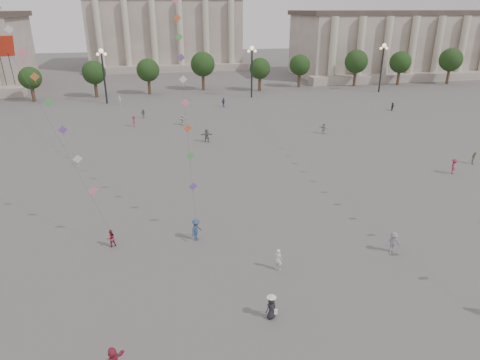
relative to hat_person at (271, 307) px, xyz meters
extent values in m
plane|color=#504E4B|center=(0.27, -1.21, -0.83)|extent=(360.00, 360.00, 0.00)
cube|color=gray|center=(75.27, 93.79, 7.17)|extent=(80.00, 22.00, 16.00)
cube|color=#433831|center=(75.27, 93.79, 15.77)|extent=(81.60, 22.44, 1.20)
cube|color=gray|center=(75.27, 80.79, 0.17)|extent=(84.00, 4.00, 2.00)
cube|color=gray|center=(0.27, 128.79, 9.17)|extent=(46.00, 30.00, 20.00)
cube|color=gray|center=(0.27, 111.79, 0.17)|extent=(48.30, 4.00, 2.00)
cylinder|color=#38261C|center=(-29.73, 76.79, 0.93)|extent=(0.70, 0.70, 3.52)
sphere|color=black|center=(-29.73, 76.79, 4.61)|extent=(5.12, 5.12, 5.12)
cylinder|color=#38261C|center=(-17.73, 76.79, 0.93)|extent=(0.70, 0.70, 3.52)
sphere|color=black|center=(-17.73, 76.79, 4.61)|extent=(5.12, 5.12, 5.12)
cylinder|color=#38261C|center=(-5.73, 76.79, 0.93)|extent=(0.70, 0.70, 3.52)
sphere|color=black|center=(-5.73, 76.79, 4.61)|extent=(5.12, 5.12, 5.12)
cylinder|color=#38261C|center=(6.27, 76.79, 0.93)|extent=(0.70, 0.70, 3.52)
sphere|color=black|center=(6.27, 76.79, 4.61)|extent=(5.12, 5.12, 5.12)
cylinder|color=#38261C|center=(18.27, 76.79, 0.93)|extent=(0.70, 0.70, 3.52)
sphere|color=black|center=(18.27, 76.79, 4.61)|extent=(5.12, 5.12, 5.12)
cylinder|color=#38261C|center=(30.27, 76.79, 0.93)|extent=(0.70, 0.70, 3.52)
sphere|color=black|center=(30.27, 76.79, 4.61)|extent=(5.12, 5.12, 5.12)
cylinder|color=#38261C|center=(42.27, 76.79, 0.93)|extent=(0.70, 0.70, 3.52)
sphere|color=black|center=(42.27, 76.79, 4.61)|extent=(5.12, 5.12, 5.12)
cylinder|color=#38261C|center=(54.27, 76.79, 0.93)|extent=(0.70, 0.70, 3.52)
sphere|color=black|center=(54.27, 76.79, 4.61)|extent=(5.12, 5.12, 5.12)
cylinder|color=#38261C|center=(66.27, 76.79, 0.93)|extent=(0.70, 0.70, 3.52)
sphere|color=black|center=(66.27, 76.79, 4.61)|extent=(5.12, 5.12, 5.12)
cylinder|color=#262628|center=(-14.73, 68.79, 4.17)|extent=(0.36, 0.36, 10.00)
sphere|color=#FFE5B2|center=(-14.73, 68.79, 9.37)|extent=(0.90, 0.90, 0.90)
sphere|color=#FFE5B2|center=(-15.43, 68.79, 8.77)|extent=(0.60, 0.60, 0.60)
sphere|color=#FFE5B2|center=(-14.03, 68.79, 8.77)|extent=(0.60, 0.60, 0.60)
cylinder|color=#262628|center=(15.27, 68.79, 4.17)|extent=(0.36, 0.36, 10.00)
sphere|color=#FFE5B2|center=(15.27, 68.79, 9.37)|extent=(0.90, 0.90, 0.90)
sphere|color=#FFE5B2|center=(14.57, 68.79, 8.77)|extent=(0.60, 0.60, 0.60)
sphere|color=#FFE5B2|center=(15.97, 68.79, 8.77)|extent=(0.60, 0.60, 0.60)
cylinder|color=#262628|center=(45.27, 68.79, 4.17)|extent=(0.36, 0.36, 10.00)
sphere|color=#FFE5B2|center=(45.27, 68.79, 9.37)|extent=(0.90, 0.90, 0.90)
sphere|color=#FFE5B2|center=(44.57, 68.79, 8.77)|extent=(0.60, 0.60, 0.60)
sphere|color=#FFE5B2|center=(45.97, 68.79, 8.77)|extent=(0.60, 0.60, 0.60)
imported|color=navy|center=(7.72, 60.73, 0.07)|extent=(1.09, 1.01, 1.80)
imported|color=silver|center=(-1.30, 48.61, 0.04)|extent=(1.66, 1.15, 1.72)
imported|color=slate|center=(11.52, 5.45, 0.07)|extent=(1.25, 0.86, 1.78)
imported|color=#B1B1AD|center=(19.49, 38.88, 0.00)|extent=(1.41, 1.44, 1.65)
imported|color=maroon|center=(27.67, 19.63, 0.09)|extent=(1.23, 1.36, 1.83)
imported|color=black|center=(38.26, 51.07, -0.09)|extent=(1.34, 1.20, 1.47)
imported|color=silver|center=(-12.04, 66.79, 0.09)|extent=(0.48, 0.70, 1.82)
imported|color=slate|center=(1.32, 38.29, 0.14)|extent=(1.84, 0.73, 1.93)
imported|color=silver|center=(1.96, 5.06, 0.04)|extent=(0.74, 0.72, 1.72)
imported|color=#59585D|center=(-7.60, 55.01, -0.07)|extent=(0.95, 0.63, 1.51)
imported|color=#9F2B3A|center=(-9.04, 49.20, 0.06)|extent=(0.69, 1.16, 1.77)
imported|color=gray|center=(32.42, 22.11, -0.08)|extent=(0.91, 0.92, 1.49)
imported|color=maroon|center=(-10.31, 11.05, -0.08)|extent=(0.88, 0.79, 1.49)
imported|color=navy|center=(-3.42, 10.66, 0.14)|extent=(1.33, 1.42, 1.93)
imported|color=black|center=(0.00, 0.00, -0.06)|extent=(0.88, 0.76, 1.53)
cone|color=white|center=(0.00, 0.00, 0.79)|extent=(0.52, 0.52, 0.14)
cylinder|color=white|center=(0.00, 0.00, 0.73)|extent=(0.60, 0.60, 0.02)
cube|color=white|center=(0.25, -0.15, -0.28)|extent=(0.22, 0.10, 0.35)
cube|color=pink|center=(-11.41, 12.66, 3.50)|extent=(0.76, 0.25, 0.76)
cube|color=silver|center=(-12.50, 14.26, 5.77)|extent=(0.76, 0.25, 0.76)
cube|color=#704C99|center=(-13.59, 15.87, 7.87)|extent=(0.76, 0.25, 0.76)
cube|color=#4EA953|center=(-14.68, 17.48, 9.86)|extent=(0.76, 0.25, 0.76)
cube|color=#D45D31|center=(-15.78, 19.08, 11.78)|extent=(0.76, 0.25, 0.76)
cube|color=pink|center=(-16.87, 20.69, 13.64)|extent=(0.76, 0.25, 0.76)
cube|color=silver|center=(-17.96, 22.30, 15.46)|extent=(0.76, 0.25, 0.76)
cube|color=#704C99|center=(-3.38, 12.34, 3.34)|extent=(0.76, 0.25, 0.76)
cube|color=#4EA953|center=(-3.34, 14.01, 5.48)|extent=(0.76, 0.25, 0.76)
cube|color=#D45D31|center=(-3.31, 15.69, 7.46)|extent=(0.76, 0.25, 0.76)
cube|color=pink|center=(-3.27, 17.37, 9.34)|extent=(0.76, 0.25, 0.76)
cube|color=silver|center=(-3.23, 19.05, 11.15)|extent=(0.76, 0.25, 0.76)
cube|color=#704C99|center=(-3.19, 20.72, 12.90)|extent=(0.76, 0.25, 0.76)
cube|color=#4EA953|center=(-3.15, 22.40, 14.61)|extent=(0.76, 0.25, 0.76)
cube|color=#D45D31|center=(-3.11, 24.08, 16.29)|extent=(0.76, 0.25, 0.76)
cube|color=pink|center=(-3.07, 25.76, 17.93)|extent=(0.76, 0.25, 0.76)
camera|label=1|loc=(-6.43, -20.72, 17.30)|focal=32.00mm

